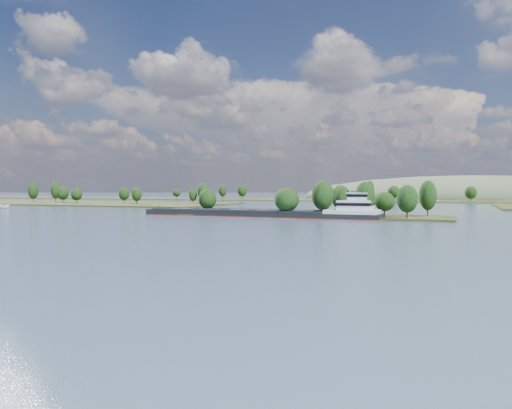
% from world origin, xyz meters
% --- Properties ---
extents(ground, '(1800.00, 1800.00, 0.00)m').
position_xyz_m(ground, '(0.00, 120.00, 0.00)').
color(ground, '#394D63').
rests_on(ground, ground).
extents(tree_island, '(100.00, 32.91, 14.07)m').
position_xyz_m(tree_island, '(5.49, 178.34, 3.94)').
color(tree_island, '#282E14').
rests_on(tree_island, ground).
extents(left_bank, '(300.00, 80.00, 15.16)m').
position_xyz_m(left_bank, '(-228.77, 260.08, 0.89)').
color(left_bank, '#282E14').
rests_on(left_bank, ground).
extents(back_shoreline, '(900.00, 60.00, 16.32)m').
position_xyz_m(back_shoreline, '(7.49, 399.74, 0.70)').
color(back_shoreline, '#282E14').
rests_on(back_shoreline, ground).
extents(hill_west, '(320.00, 160.00, 44.00)m').
position_xyz_m(hill_west, '(60.00, 500.00, 0.00)').
color(hill_west, '#404E35').
rests_on(hill_west, ground).
extents(cargo_barge, '(93.00, 13.86, 12.54)m').
position_xyz_m(cargo_barge, '(-12.67, 169.85, 1.58)').
color(cargo_barge, black).
rests_on(cargo_barge, ground).
extents(motorboat, '(6.37, 2.80, 2.40)m').
position_xyz_m(motorboat, '(-164.10, 184.61, 1.20)').
color(motorboat, silver).
rests_on(motorboat, ground).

